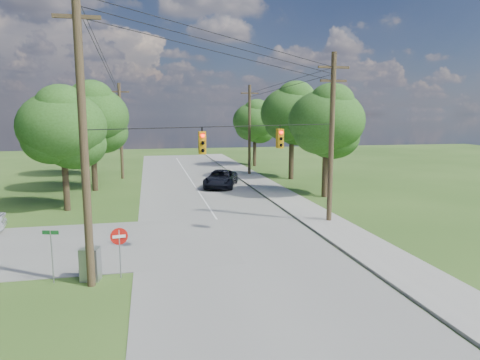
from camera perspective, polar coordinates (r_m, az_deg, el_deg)
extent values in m
plane|color=#2D4E1A|center=(18.19, -4.42, -13.17)|extent=(140.00, 140.00, 0.00)
cube|color=gray|center=(23.15, -1.14, -8.26)|extent=(10.00, 100.00, 0.03)
cube|color=#9D9993|center=(25.23, 14.09, -6.98)|extent=(2.60, 100.00, 0.12)
cylinder|color=#4F4028|center=(17.33, -20.17, 5.62)|extent=(0.32, 0.32, 12.00)
cube|color=#4F4028|center=(17.66, -20.95, 19.68)|extent=(1.70, 0.12, 0.14)
cylinder|color=#4F4028|center=(27.15, 12.09, 5.31)|extent=(0.32, 0.32, 10.50)
cube|color=#4F4028|center=(27.26, 12.39, 14.48)|extent=(2.00, 0.12, 0.14)
cube|color=#4F4028|center=(27.19, 12.34, 12.80)|extent=(1.70, 0.12, 0.14)
cylinder|color=#4F4028|center=(48.07, 1.27, 6.61)|extent=(0.32, 0.32, 10.00)
cube|color=#4F4028|center=(48.09, 1.29, 11.50)|extent=(2.00, 0.12, 0.14)
cylinder|color=#4F4028|center=(46.86, -15.61, 6.24)|extent=(0.32, 0.32, 10.00)
cube|color=#4F4028|center=(46.88, -15.81, 11.25)|extent=(2.00, 0.12, 0.14)
cylinder|color=black|center=(21.68, -0.39, 18.21)|extent=(13.52, 7.63, 1.53)
cylinder|color=black|center=(21.62, -0.39, 17.17)|extent=(13.52, 7.63, 1.53)
cylinder|color=black|center=(21.56, -0.39, 16.12)|extent=(13.52, 7.63, 1.53)
cylinder|color=black|center=(37.51, 5.27, 12.63)|extent=(0.03, 22.00, 0.53)
cylinder|color=black|center=(32.22, -17.21, 14.27)|extent=(0.43, 29.60, 2.03)
cylinder|color=black|center=(37.48, 5.26, 12.02)|extent=(0.03, 22.00, 0.53)
cylinder|color=black|center=(32.18, -17.18, 13.56)|extent=(0.43, 29.60, 2.03)
cylinder|color=black|center=(21.39, -0.38, 7.18)|extent=(13.52, 7.63, 0.04)
cube|color=#D0910C|center=(19.95, -5.03, 4.95)|extent=(0.32, 0.22, 1.05)
sphere|color=#FF0C05|center=(19.79, -4.99, 5.94)|extent=(0.17, 0.17, 0.17)
cube|color=#D0910C|center=(20.19, -5.11, 5.00)|extent=(0.32, 0.22, 1.05)
sphere|color=#FF0C05|center=(20.31, -5.17, 6.01)|extent=(0.17, 0.17, 0.17)
cube|color=#D0910C|center=(23.46, 5.42, 5.51)|extent=(0.32, 0.22, 1.05)
sphere|color=#FF0C05|center=(23.31, 5.54, 6.35)|extent=(0.17, 0.17, 0.17)
cube|color=#D0910C|center=(23.69, 5.25, 5.54)|extent=(0.32, 0.22, 1.05)
sphere|color=#FF0C05|center=(23.80, 5.16, 6.40)|extent=(0.17, 0.17, 0.17)
cylinder|color=#443322|center=(32.69, -22.16, -1.08)|extent=(0.45, 0.45, 3.15)
ellipsoid|color=#244D17|center=(32.28, -22.61, 6.58)|extent=(6.00, 6.00, 4.92)
cylinder|color=#443322|center=(40.35, -18.83, 1.10)|extent=(0.50, 0.50, 3.50)
ellipsoid|color=#244D17|center=(40.03, -19.18, 8.00)|extent=(6.40, 6.40, 5.25)
cylinder|color=#443322|center=(50.47, -19.79, 2.40)|extent=(0.48, 0.47, 3.32)
ellipsoid|color=#244D17|center=(50.21, -20.06, 7.63)|extent=(6.00, 6.00, 4.92)
cylinder|color=#443322|center=(36.05, 11.23, 0.41)|extent=(0.48, 0.48, 3.32)
ellipsoid|color=#244D17|center=(35.69, 11.45, 7.75)|extent=(6.20, 6.20, 5.08)
cylinder|color=#443322|center=(45.46, 6.85, 2.43)|extent=(0.52, 0.52, 3.67)
ellipsoid|color=#244D17|center=(45.19, 6.97, 8.86)|extent=(6.60, 6.60, 5.41)
cylinder|color=#443322|center=(56.67, 1.96, 3.46)|extent=(0.45, 0.45, 3.15)
ellipsoid|color=#244D17|center=(56.43, 1.98, 7.88)|extent=(5.80, 5.80, 4.76)
imported|color=black|center=(40.11, -2.58, 0.19)|extent=(4.30, 6.25, 1.59)
cube|color=gray|center=(18.93, -19.34, -10.58)|extent=(0.85, 0.70, 1.36)
cylinder|color=gray|center=(18.69, -15.72, -9.48)|extent=(0.06, 0.06, 2.08)
cylinder|color=#B6110C|center=(18.47, -15.82, -7.24)|extent=(0.72, 0.12, 0.72)
cube|color=white|center=(18.44, -15.83, -7.27)|extent=(0.52, 0.10, 0.12)
cylinder|color=gray|center=(19.04, -23.76, -9.37)|extent=(0.05, 0.05, 2.21)
cube|color=#135621|center=(18.76, -23.95, -6.41)|extent=(0.65, 0.19, 0.16)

